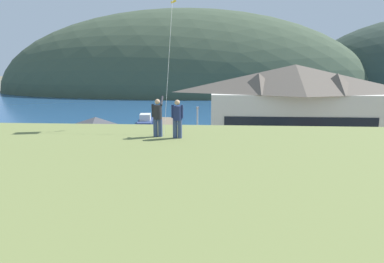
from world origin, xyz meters
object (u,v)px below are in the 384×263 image
Objects in this scene: harbor_lodge at (294,103)px; parked_car_back_row_right at (372,170)px; parked_car_mid_row_far at (366,197)px; parked_car_mid_row_near at (136,186)px; parked_car_corner_spot at (315,171)px; storage_shed_near_lot at (97,144)px; wharf_dock at (165,125)px; moored_boat_wharfside at (146,122)px; person_companion at (177,118)px; parking_light_pole at (197,131)px; parked_car_front_row_end at (67,189)px; parked_car_lone_by_shed at (210,167)px; parked_car_front_row_red at (150,165)px; person_kite_flyer at (158,116)px.

parked_car_back_row_right is at bearing -74.10° from harbor_lodge.
parked_car_mid_row_far is 7.34m from parked_car_back_row_right.
parked_car_mid_row_near and parked_car_back_row_right have the same top height.
storage_shed_near_lot is at bearing 175.17° from parked_car_corner_spot.
storage_shed_near_lot is 1.65× the size of parked_car_back_row_right.
harbor_lodge reaches higher than wharf_dock.
moored_boat_wharfside is at bearing 90.94° from storage_shed_near_lot.
storage_shed_near_lot is 25.98m from parked_car_back_row_right.
moored_boat_wharfside is at bearing 133.75° from parked_car_back_row_right.
harbor_lodge is 3.19× the size of storage_shed_near_lot.
person_companion is (10.19, -42.93, 7.41)m from moored_boat_wharfside.
moored_boat_wharfside is 35.00m from parked_car_corner_spot.
parking_light_pole is at bearing -66.44° from moored_boat_wharfside.
wharf_dock is 31.84m from parked_car_corner_spot.
harbor_lodge is at bearing 43.61° from parked_car_front_row_end.
parked_car_back_row_right is (26.31, -27.48, 0.34)m from moored_boat_wharfside.
parked_car_back_row_right is (22.70, -26.16, 0.71)m from wharf_dock.
harbor_lodge is at bearing 91.85° from parked_car_mid_row_far.
parked_car_mid_row_near is 5.25m from parked_car_front_row_end.
parked_car_lone_by_shed and parked_car_mid_row_near have the same top height.
person_companion reaches higher than storage_shed_near_lot.
parked_car_front_row_end is (-10.90, -6.60, 0.00)m from parked_car_lone_by_shed.
parking_light_pole is (-12.75, 10.64, 2.61)m from parked_car_mid_row_far.
harbor_lodge is 25.92m from parked_car_mid_row_near.
harbor_lodge is at bearing 85.28° from parked_car_corner_spot.
parked_car_back_row_right is at bearing -0.83° from parked_car_lone_by_shed.
storage_shed_near_lot reaches higher than parked_car_front_row_red.
wharf_dock is (-18.65, 11.95, -5.24)m from harbor_lodge.
wharf_dock is 7.40× the size of person_kite_flyer.
parked_car_mid_row_far and parked_car_lone_by_shed have the same top height.
person_kite_flyer reaches higher than person_companion.
parked_car_corner_spot is at bearing 51.29° from person_kite_flyer.
moored_boat_wharfside is (-3.62, 1.33, 0.37)m from wharf_dock.
parked_car_mid_row_near is (-17.16, 1.25, 0.00)m from parked_car_mid_row_far.
parked_car_lone_by_shed is at bearing 31.22° from parked_car_front_row_end.
parked_car_lone_by_shed is 17.11m from person_kite_flyer.
parked_car_lone_by_shed is (11.54, -27.27, 0.34)m from moored_boat_wharfside.
parked_car_front_row_red is at bearing 179.02° from parked_car_lone_by_shed.
harbor_lodge is at bearing 39.83° from parking_light_pole.
parked_car_corner_spot is 2.45× the size of person_companion.
parked_car_front_row_red is (5.86, -27.17, 0.34)m from moored_boat_wharfside.
parked_car_mid_row_near is at bearing -162.57° from parked_car_corner_spot.
parking_light_pole is at bearing 140.15° from parked_car_mid_row_far.
storage_shed_near_lot is at bearing 174.56° from parked_car_lone_by_shed.
parked_car_corner_spot and parked_car_front_row_red have the same top height.
parked_car_back_row_right is at bearing -46.25° from moored_boat_wharfside.
parked_car_mid_row_near is 5.58m from parked_car_front_row_red.
parked_car_mid_row_near is 10.70m from parking_light_pole.
person_kite_flyer reaches higher than parked_car_front_row_red.
parked_car_mid_row_near is 0.99× the size of parked_car_front_row_red.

